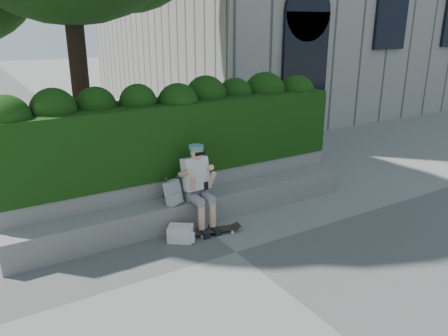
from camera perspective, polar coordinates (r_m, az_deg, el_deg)
ground at (r=6.52m, az=1.59°, el=-10.93°), size 80.00×80.00×0.00m
bench_ledge at (r=7.39m, az=-3.68°, el=-5.33°), size 6.00×0.45×0.45m
planter_wall at (r=7.72m, az=-5.34°, el=-3.09°), size 6.00×0.50×0.75m
hedge at (r=7.62m, az=-6.31°, el=4.29°), size 6.00×1.00×1.20m
person at (r=7.02m, az=-3.49°, el=-2.00°), size 0.40×0.76×1.38m
skateboard at (r=7.02m, az=-1.04°, el=-8.09°), size 0.73×0.33×0.07m
backpack_plaid at (r=6.96m, az=-6.67°, el=-3.20°), size 0.30×0.25×0.39m
backpack_ground at (r=6.81m, az=-5.71°, el=-8.51°), size 0.46×0.43×0.24m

